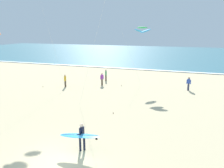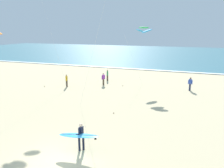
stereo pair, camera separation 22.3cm
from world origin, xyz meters
name	(u,v)px [view 1 (the left image)]	position (x,y,z in m)	size (l,w,h in m)	color
ground_plane	(59,163)	(0.00, 0.00, 0.00)	(160.00, 160.00, 0.00)	beige
ocean_water	(169,54)	(0.00, 59.81, 0.04)	(160.00, 60.00, 0.08)	teal
shoreline_foam	(153,70)	(0.00, 30.11, 0.09)	(160.00, 0.96, 0.01)	white
surfer_lead	(81,135)	(0.58, 1.41, 1.05)	(2.43, 1.05, 1.71)	black
kite_arc_emerald_high	(142,30)	(0.28, 18.80, 6.96)	(3.54, 3.09, 7.34)	#2D99DB
bystander_blue_top	(189,84)	(6.17, 18.02, 0.81)	(0.50, 0.22, 1.59)	#2D334C
bystander_yellow_top	(65,81)	(-8.35, 14.55, 0.81)	(0.27, 0.48, 1.59)	#4C3D2D
bystander_green_top	(106,75)	(-4.83, 19.51, 0.81)	(0.31, 0.45, 1.59)	#4C3D2D
bystander_purple_top	(102,79)	(-4.38, 16.96, 0.81)	(0.33, 0.43, 1.59)	#4C3D2D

